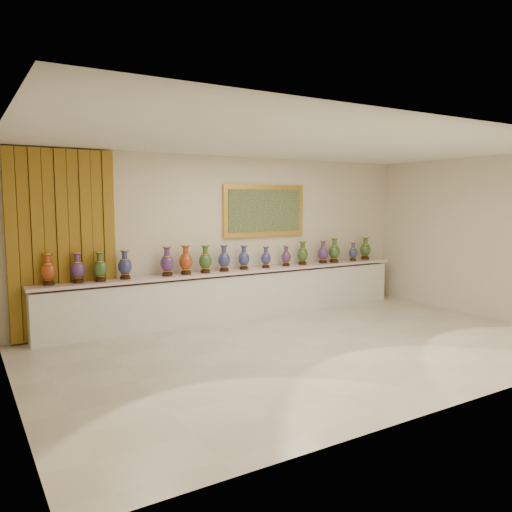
{
  "coord_description": "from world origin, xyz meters",
  "views": [
    {
      "loc": [
        -4.47,
        -5.78,
        2.18
      ],
      "look_at": [
        0.06,
        1.7,
        1.21
      ],
      "focal_mm": 35.0,
      "sensor_mm": 36.0,
      "label": 1
    }
  ],
  "objects": [
    {
      "name": "ground",
      "position": [
        0.0,
        0.0,
        0.0
      ],
      "size": [
        8.0,
        8.0,
        0.0
      ],
      "primitive_type": "plane",
      "color": "beige",
      "rests_on": "ground"
    },
    {
      "name": "room",
      "position": [
        -2.43,
        2.44,
        1.58
      ],
      "size": [
        8.0,
        8.0,
        8.0
      ],
      "color": "beige",
      "rests_on": "ground"
    },
    {
      "name": "counter",
      "position": [
        0.0,
        2.27,
        0.44
      ],
      "size": [
        7.28,
        0.48,
        0.9
      ],
      "color": "white",
      "rests_on": "ground"
    },
    {
      "name": "vase_0",
      "position": [
        -3.28,
        2.28,
        1.12
      ],
      "size": [
        0.25,
        0.25,
        0.49
      ],
      "rotation": [
        0.0,
        0.0,
        -0.11
      ],
      "color": "black",
      "rests_on": "counter"
    },
    {
      "name": "vase_1",
      "position": [
        -2.85,
        2.27,
        1.12
      ],
      "size": [
        0.25,
        0.25,
        0.48
      ],
      "rotation": [
        0.0,
        0.0,
        0.12
      ],
      "color": "black",
      "rests_on": "counter"
    },
    {
      "name": "vase_2",
      "position": [
        -2.52,
        2.23,
        1.11
      ],
      "size": [
        0.23,
        0.23,
        0.48
      ],
      "rotation": [
        0.0,
        0.0,
        -0.03
      ],
      "color": "black",
      "rests_on": "counter"
    },
    {
      "name": "vase_3",
      "position": [
        -2.1,
        2.28,
        1.11
      ],
      "size": [
        0.24,
        0.24,
        0.48
      ],
      "rotation": [
        0.0,
        0.0,
        -0.08
      ],
      "color": "black",
      "rests_on": "counter"
    },
    {
      "name": "vase_4",
      "position": [
        -1.39,
        2.24,
        1.13
      ],
      "size": [
        0.27,
        0.27,
        0.51
      ],
      "rotation": [
        0.0,
        0.0,
        -0.17
      ],
      "color": "black",
      "rests_on": "counter"
    },
    {
      "name": "vase_5",
      "position": [
        -1.04,
        2.24,
        1.13
      ],
      "size": [
        0.31,
        0.31,
        0.51
      ],
      "rotation": [
        0.0,
        0.0,
        0.39
      ],
      "color": "black",
      "rests_on": "counter"
    },
    {
      "name": "vase_6",
      "position": [
        -0.67,
        2.23,
        1.12
      ],
      "size": [
        0.28,
        0.28,
        0.5
      ],
      "rotation": [
        0.0,
        0.0,
        0.25
      ],
      "color": "black",
      "rests_on": "counter"
    },
    {
      "name": "vase_7",
      "position": [
        -0.29,
        2.24,
        1.12
      ],
      "size": [
        0.28,
        0.28,
        0.48
      ],
      "rotation": [
        0.0,
        0.0,
        0.33
      ],
      "color": "black",
      "rests_on": "counter"
    },
    {
      "name": "vase_8",
      "position": [
        0.14,
        2.27,
        1.1
      ],
      "size": [
        0.27,
        0.27,
        0.45
      ],
      "rotation": [
        0.0,
        0.0,
        0.36
      ],
      "color": "black",
      "rests_on": "counter"
    },
    {
      "name": "vase_9",
      "position": [
        0.61,
        2.24,
        1.09
      ],
      "size": [
        0.24,
        0.24,
        0.41
      ],
      "rotation": [
        0.0,
        0.0,
        0.3
      ],
      "color": "black",
      "rests_on": "counter"
    },
    {
      "name": "vase_10",
      "position": [
        1.1,
        2.27,
        1.08
      ],
      "size": [
        0.21,
        0.21,
        0.4
      ],
      "rotation": [
        0.0,
        0.0,
        0.13
      ],
      "color": "black",
      "rests_on": "counter"
    },
    {
      "name": "vase_11",
      "position": [
        1.51,
        2.28,
        1.11
      ],
      "size": [
        0.25,
        0.25,
        0.47
      ],
      "rotation": [
        0.0,
        0.0,
        -0.17
      ],
      "color": "black",
      "rests_on": "counter"
    },
    {
      "name": "vase_12",
      "position": [
        2.01,
        2.24,
        1.11
      ],
      "size": [
        0.23,
        0.23,
        0.47
      ],
      "rotation": [
        0.0,
        0.0,
        -0.07
      ],
      "color": "black",
      "rests_on": "counter"
    },
    {
      "name": "vase_13",
      "position": [
        2.29,
        2.22,
        1.13
      ],
      "size": [
        0.31,
        0.31,
        0.51
      ],
      "rotation": [
        0.0,
        0.0,
        -0.38
      ],
      "color": "black",
      "rests_on": "counter"
    },
    {
      "name": "vase_14",
      "position": [
        2.8,
        2.22,
        1.08
      ],
      "size": [
        0.23,
        0.23,
        0.4
      ],
      "rotation": [
        0.0,
        0.0,
        0.27
      ],
      "color": "black",
      "rests_on": "counter"
    },
    {
      "name": "vase_15",
      "position": [
        3.22,
        2.29,
        1.12
      ],
      "size": [
        0.26,
        0.26,
        0.5
      ],
      "rotation": [
        0.0,
        0.0,
        0.14
      ],
      "color": "black",
      "rests_on": "counter"
    }
  ]
}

